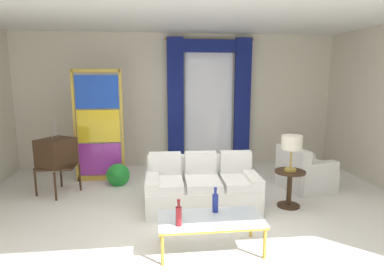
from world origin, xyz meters
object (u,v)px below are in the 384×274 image
(armchair_white, at_px, (304,174))
(bottle_blue_decanter, at_px, (215,202))
(vintage_tv, at_px, (56,154))
(peacock_figurine, at_px, (117,176))
(couch_white_long, at_px, (202,188))
(stained_glass_divider, at_px, (99,128))
(bottle_crystal_tall, at_px, (179,215))
(round_side_table, at_px, (289,185))
(table_lamp_brass, at_px, (292,144))
(coffee_table, at_px, (210,221))

(armchair_white, bearing_deg, bottle_blue_decanter, -137.98)
(vintage_tv, xyz_separation_m, armchair_white, (4.45, -0.30, -0.44))
(armchair_white, bearing_deg, peacock_figurine, 171.62)
(couch_white_long, xyz_separation_m, stained_glass_divider, (-1.81, 1.57, 0.75))
(bottle_crystal_tall, relative_size, peacock_figurine, 0.53)
(bottle_crystal_tall, height_order, vintage_tv, vintage_tv)
(couch_white_long, height_order, stained_glass_divider, stained_glass_divider)
(bottle_blue_decanter, relative_size, armchair_white, 0.34)
(bottle_crystal_tall, bearing_deg, armchair_white, 40.59)
(stained_glass_divider, bearing_deg, couch_white_long, -41.04)
(peacock_figurine, bearing_deg, round_side_table, -24.50)
(stained_glass_divider, bearing_deg, vintage_tv, -133.29)
(armchair_white, relative_size, table_lamp_brass, 1.71)
(couch_white_long, bearing_deg, table_lamp_brass, -7.74)
(table_lamp_brass, bearing_deg, round_side_table, -172.87)
(coffee_table, height_order, round_side_table, round_side_table)
(bottle_crystal_tall, height_order, round_side_table, bottle_crystal_tall)
(coffee_table, relative_size, stained_glass_divider, 0.57)
(round_side_table, bearing_deg, vintage_tv, 164.33)
(stained_glass_divider, relative_size, peacock_figurine, 3.67)
(round_side_table, bearing_deg, stained_glass_divider, 151.14)
(coffee_table, distance_m, table_lamp_brass, 2.01)
(armchair_white, height_order, peacock_figurine, armchair_white)
(coffee_table, bearing_deg, round_side_table, 38.62)
(bottle_crystal_tall, distance_m, table_lamp_brass, 2.37)
(couch_white_long, bearing_deg, armchair_white, 16.58)
(bottle_crystal_tall, bearing_deg, couch_white_long, 72.22)
(peacock_figurine, relative_size, round_side_table, 1.01)
(bottle_blue_decanter, height_order, table_lamp_brass, table_lamp_brass)
(bottle_blue_decanter, distance_m, peacock_figurine, 2.74)
(couch_white_long, distance_m, round_side_table, 1.40)
(couch_white_long, bearing_deg, vintage_tv, 160.07)
(couch_white_long, height_order, bottle_crystal_tall, couch_white_long)
(bottle_blue_decanter, distance_m, armchair_white, 2.71)
(bottle_blue_decanter, bearing_deg, couch_white_long, 89.48)
(couch_white_long, height_order, table_lamp_brass, table_lamp_brass)
(round_side_table, height_order, table_lamp_brass, table_lamp_brass)
(peacock_figurine, bearing_deg, couch_white_long, -37.43)
(stained_glass_divider, bearing_deg, armchair_white, -14.45)
(couch_white_long, relative_size, vintage_tv, 1.33)
(peacock_figurine, bearing_deg, bottle_blue_decanter, -58.35)
(coffee_table, bearing_deg, table_lamp_brass, 38.62)
(coffee_table, bearing_deg, stained_glass_divider, 120.07)
(bottle_crystal_tall, distance_m, vintage_tv, 3.12)
(coffee_table, distance_m, bottle_crystal_tall, 0.46)
(bottle_crystal_tall, bearing_deg, stained_glass_divider, 112.91)
(bottle_blue_decanter, relative_size, bottle_crystal_tall, 1.03)
(round_side_table, bearing_deg, couch_white_long, 172.26)
(couch_white_long, height_order, round_side_table, couch_white_long)
(bottle_blue_decanter, distance_m, round_side_table, 1.75)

